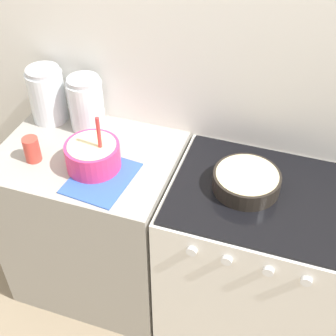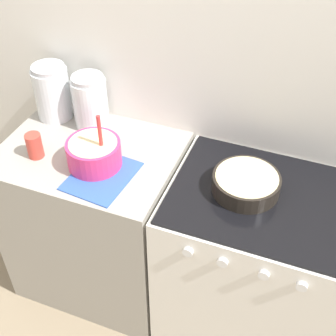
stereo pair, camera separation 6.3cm
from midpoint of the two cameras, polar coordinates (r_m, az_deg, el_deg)
The scene contains 9 objects.
wall_back at distance 2.01m, azimuth 4.62°, elevation 11.95°, with size 4.56×0.05×2.40m.
countertop_cabinet at distance 2.37m, azimuth -7.81°, elevation -6.31°, with size 0.78×0.59×0.88m.
stove at distance 2.21m, azimuth 10.92°, elevation -11.67°, with size 0.76×0.61×0.88m.
mixing_bowl at distance 1.96m, azimuth -8.10°, elevation 1.87°, with size 0.23×0.23×0.26m.
baking_pan at distance 1.87m, azimuth 10.46°, elevation -1.83°, with size 0.27×0.27×0.07m.
storage_jar_left at distance 2.27m, azimuth -13.08°, elevation 8.64°, with size 0.17×0.17×0.26m.
storage_jar_middle at distance 2.18m, azimuth -8.60°, elevation 7.66°, with size 0.16×0.16×0.25m.
tin_can at distance 2.06m, azimuth -15.13°, elevation 2.64°, with size 0.07×0.07×0.11m.
recipe_page at distance 1.94m, azimuth -7.16°, elevation -0.98°, with size 0.26×0.32×0.01m.
Camera 2 is at (0.51, -1.06, 2.17)m, focal length 50.00 mm.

